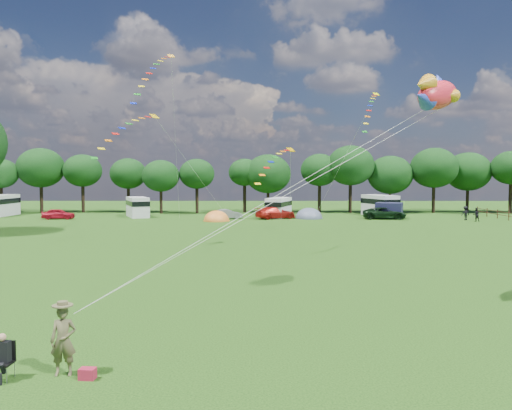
{
  "coord_description": "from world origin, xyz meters",
  "views": [
    {
      "loc": [
        0.09,
        -21.14,
        5.74
      ],
      "look_at": [
        0.0,
        8.0,
        4.0
      ],
      "focal_mm": 35.0,
      "sensor_mm": 36.0,
      "label": 1
    }
  ],
  "objects_px": {
    "car_d": "(384,213)",
    "walker_a": "(476,215)",
    "campervan_d": "(380,205)",
    "fish_kite": "(435,94)",
    "camp_chair": "(3,352)",
    "campervan_a": "(1,205)",
    "car_a": "(58,214)",
    "walker_b": "(466,213)",
    "tent_greyblue": "(309,218)",
    "car_c": "(275,213)",
    "kite_flyer": "(63,341)",
    "tent_orange": "(216,221)",
    "car_b": "(227,214)",
    "campervan_c": "(279,207)",
    "campervan_b": "(138,206)"
  },
  "relations": [
    {
      "from": "campervan_c",
      "to": "walker_a",
      "type": "distance_m",
      "value": 25.04
    },
    {
      "from": "car_b",
      "to": "kite_flyer",
      "type": "distance_m",
      "value": 51.27
    },
    {
      "from": "camp_chair",
      "to": "tent_orange",
      "type": "bearing_deg",
      "value": 90.5
    },
    {
      "from": "walker_b",
      "to": "tent_greyblue",
      "type": "bearing_deg",
      "value": -25.67
    },
    {
      "from": "walker_b",
      "to": "campervan_d",
      "type": "bearing_deg",
      "value": -54.74
    },
    {
      "from": "car_d",
      "to": "walker_b",
      "type": "bearing_deg",
      "value": -92.7
    },
    {
      "from": "tent_greyblue",
      "to": "fish_kite",
      "type": "bearing_deg",
      "value": -88.78
    },
    {
      "from": "campervan_c",
      "to": "camp_chair",
      "type": "relative_size",
      "value": 4.45
    },
    {
      "from": "campervan_d",
      "to": "fish_kite",
      "type": "height_order",
      "value": "fish_kite"
    },
    {
      "from": "car_b",
      "to": "fish_kite",
      "type": "bearing_deg",
      "value": 178.95
    },
    {
      "from": "campervan_c",
      "to": "camp_chair",
      "type": "distance_m",
      "value": 54.95
    },
    {
      "from": "campervan_a",
      "to": "campervan_b",
      "type": "distance_m",
      "value": 19.87
    },
    {
      "from": "car_a",
      "to": "walker_b",
      "type": "bearing_deg",
      "value": -96.36
    },
    {
      "from": "campervan_b",
      "to": "car_d",
      "type": "bearing_deg",
      "value": -118.62
    },
    {
      "from": "kite_flyer",
      "to": "walker_b",
      "type": "xyz_separation_m",
      "value": [
        32.18,
        49.6,
        -0.1
      ]
    },
    {
      "from": "fish_kite",
      "to": "car_b",
      "type": "bearing_deg",
      "value": 59.34
    },
    {
      "from": "car_a",
      "to": "campervan_d",
      "type": "distance_m",
      "value": 43.76
    },
    {
      "from": "car_d",
      "to": "campervan_c",
      "type": "bearing_deg",
      "value": 85.56
    },
    {
      "from": "campervan_c",
      "to": "car_d",
      "type": "bearing_deg",
      "value": -81.88
    },
    {
      "from": "car_d",
      "to": "campervan_a",
      "type": "bearing_deg",
      "value": 90.67
    },
    {
      "from": "campervan_a",
      "to": "walker_a",
      "type": "relative_size",
      "value": 3.57
    },
    {
      "from": "campervan_a",
      "to": "car_a",
      "type": "bearing_deg",
      "value": -116.93
    },
    {
      "from": "car_b",
      "to": "tent_orange",
      "type": "xyz_separation_m",
      "value": [
        -1.21,
        -2.96,
        -0.62
      ]
    },
    {
      "from": "car_c",
      "to": "tent_orange",
      "type": "relative_size",
      "value": 1.42
    },
    {
      "from": "car_b",
      "to": "walker_b",
      "type": "relative_size",
      "value": 2.01
    },
    {
      "from": "tent_greyblue",
      "to": "kite_flyer",
      "type": "distance_m",
      "value": 53.67
    },
    {
      "from": "campervan_d",
      "to": "walker_a",
      "type": "relative_size",
      "value": 3.81
    },
    {
      "from": "campervan_a",
      "to": "tent_greyblue",
      "type": "relative_size",
      "value": 1.5
    },
    {
      "from": "car_c",
      "to": "walker_a",
      "type": "height_order",
      "value": "walker_a"
    },
    {
      "from": "car_c",
      "to": "campervan_b",
      "type": "height_order",
      "value": "campervan_b"
    },
    {
      "from": "campervan_a",
      "to": "tent_orange",
      "type": "xyz_separation_m",
      "value": [
        31.13,
        -7.95,
        -1.58
      ]
    },
    {
      "from": "car_a",
      "to": "tent_greyblue",
      "type": "relative_size",
      "value": 1.02
    },
    {
      "from": "kite_flyer",
      "to": "car_c",
      "type": "bearing_deg",
      "value": 75.36
    },
    {
      "from": "car_d",
      "to": "campervan_d",
      "type": "xyz_separation_m",
      "value": [
        0.69,
        5.32,
        0.81
      ]
    },
    {
      "from": "campervan_b",
      "to": "camp_chair",
      "type": "height_order",
      "value": "campervan_b"
    },
    {
      "from": "kite_flyer",
      "to": "walker_a",
      "type": "relative_size",
      "value": 1.17
    },
    {
      "from": "walker_b",
      "to": "fish_kite",
      "type": "bearing_deg",
      "value": 47.4
    },
    {
      "from": "car_c",
      "to": "campervan_d",
      "type": "xyz_separation_m",
      "value": [
        14.97,
        4.86,
        0.8
      ]
    },
    {
      "from": "car_d",
      "to": "camp_chair",
      "type": "bearing_deg",
      "value": 161.33
    },
    {
      "from": "campervan_b",
      "to": "walker_a",
      "type": "bearing_deg",
      "value": -121.57
    },
    {
      "from": "car_c",
      "to": "car_d",
      "type": "relative_size",
      "value": 0.92
    },
    {
      "from": "campervan_c",
      "to": "tent_greyblue",
      "type": "xyz_separation_m",
      "value": [
        3.98,
        -1.53,
        -1.41
      ]
    },
    {
      "from": "walker_b",
      "to": "campervan_b",
      "type": "bearing_deg",
      "value": -24.49
    },
    {
      "from": "car_d",
      "to": "walker_a",
      "type": "distance_m",
      "value": 11.06
    },
    {
      "from": "campervan_c",
      "to": "kite_flyer",
      "type": "height_order",
      "value": "campervan_c"
    },
    {
      "from": "car_c",
      "to": "fish_kite",
      "type": "relative_size",
      "value": 1.59
    },
    {
      "from": "fish_kite",
      "to": "car_a",
      "type": "bearing_deg",
      "value": 82.49
    },
    {
      "from": "fish_kite",
      "to": "campervan_b",
      "type": "bearing_deg",
      "value": 71.83
    },
    {
      "from": "campervan_a",
      "to": "fish_kite",
      "type": "bearing_deg",
      "value": -136.64
    },
    {
      "from": "camp_chair",
      "to": "walker_a",
      "type": "bearing_deg",
      "value": 57.34
    }
  ]
}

